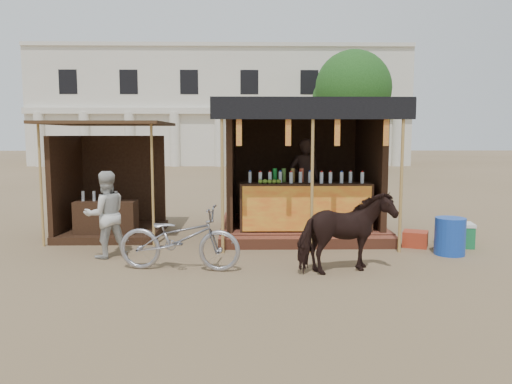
{
  "coord_description": "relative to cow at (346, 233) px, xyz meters",
  "views": [
    {
      "loc": [
        -0.16,
        -7.27,
        2.12
      ],
      "look_at": [
        0.0,
        1.6,
        1.1
      ],
      "focal_mm": 35.0,
      "sensor_mm": 36.0,
      "label": 1
    }
  ],
  "objects": [
    {
      "name": "blue_barrel",
      "position": [
        2.09,
        1.15,
        -0.29
      ],
      "size": [
        0.58,
        0.58,
        0.66
      ],
      "primitive_type": "cylinder",
      "rotation": [
        0.0,
        0.0,
        -0.11
      ],
      "color": "#1741AC",
      "rests_on": "ground"
    },
    {
      "name": "secondary_stall",
      "position": [
        -4.51,
        3.03,
        0.23
      ],
      "size": [
        2.4,
        2.4,
        2.38
      ],
      "color": "#342113",
      "rests_on": "ground"
    },
    {
      "name": "background_building",
      "position": [
        -3.35,
        29.74,
        3.36
      ],
      "size": [
        26.0,
        7.45,
        8.18
      ],
      "color": "silver",
      "rests_on": "ground"
    },
    {
      "name": "main_stall",
      "position": [
        -0.34,
        3.16,
        0.41
      ],
      "size": [
        3.6,
        3.61,
        2.78
      ],
      "color": "brown",
      "rests_on": "ground"
    },
    {
      "name": "cow",
      "position": [
        0.0,
        0.0,
        0.0
      ],
      "size": [
        1.62,
        1.15,
        1.25
      ],
      "primitive_type": "imported",
      "rotation": [
        0.0,
        0.0,
        1.93
      ],
      "color": "black",
      "rests_on": "ground"
    },
    {
      "name": "tree",
      "position": [
        4.46,
        21.94,
        4.01
      ],
      "size": [
        4.5,
        4.4,
        7.0
      ],
      "color": "#382314",
      "rests_on": "ground"
    },
    {
      "name": "cooler",
      "position": [
        2.45,
        1.78,
        -0.39
      ],
      "size": [
        0.71,
        0.54,
        0.46
      ],
      "color": "#1A753E",
      "rests_on": "ground"
    },
    {
      "name": "red_crate",
      "position": [
        1.7,
        1.8,
        -0.48
      ],
      "size": [
        0.57,
        0.56,
        0.3
      ],
      "primitive_type": "cube",
      "rotation": [
        0.0,
        0.0,
        -0.4
      ],
      "color": "#A7331B",
      "rests_on": "ground"
    },
    {
      "name": "motorbike",
      "position": [
        -2.57,
        0.22,
        -0.12
      ],
      "size": [
        1.99,
        0.91,
        1.01
      ],
      "primitive_type": "imported",
      "rotation": [
        0.0,
        0.0,
        1.44
      ],
      "color": "#95949C",
      "rests_on": "ground"
    },
    {
      "name": "ground",
      "position": [
        -1.35,
        -0.2,
        -0.63
      ],
      "size": [
        120.0,
        120.0,
        0.0
      ],
      "primitive_type": "plane",
      "color": "#846B4C",
      "rests_on": "ground"
    },
    {
      "name": "bystander",
      "position": [
        -3.95,
        1.07,
        0.13
      ],
      "size": [
        0.92,
        0.86,
        1.5
      ],
      "primitive_type": "imported",
      "rotation": [
        0.0,
        0.0,
        3.66
      ],
      "color": "beige",
      "rests_on": "ground"
    }
  ]
}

